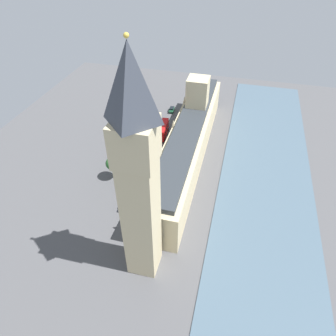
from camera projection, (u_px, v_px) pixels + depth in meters
The scene contains 16 objects.
ground_plane at pixel (182, 157), 106.87m from camera, with size 147.92×147.92×0.00m, color #4C4C4F.
river_thames at pixel (266, 170), 101.25m from camera, with size 28.62×133.13×0.25m, color #475B6B.
parliament_building at pixel (189, 139), 102.95m from camera, with size 11.33×77.92×23.49m.
clock_tower at pixel (138, 178), 56.64m from camera, with size 7.60×7.60×53.62m.
car_dark_green_trailing at pixel (172, 109), 131.53m from camera, with size 2.27×4.78×1.74m.
double_decker_bus_by_river_gate at pixel (163, 130), 115.94m from camera, with size 3.30×10.66×4.75m.
double_decker_bus_near_tower at pixel (147, 147), 107.03m from camera, with size 3.45×10.68×4.75m.
car_blue_midblock at pixel (135, 181), 96.16m from camera, with size 1.95×4.21×1.74m.
car_silver_corner at pixel (123, 205), 88.05m from camera, with size 2.07×4.62×1.74m.
pedestrian_opposite_hall at pixel (171, 139), 114.21m from camera, with size 0.64×0.71×1.71m.
pedestrian_leading at pixel (182, 109), 131.88m from camera, with size 0.54×0.64×1.71m.
pedestrian_far_end at pixel (180, 115), 128.17m from camera, with size 0.65×0.58×1.57m.
plane_tree_kerbside at pixel (141, 119), 114.17m from camera, with size 5.61×5.61×9.09m.
plane_tree_under_trees at pixel (113, 163), 94.80m from camera, with size 4.75×4.75×8.00m.
plane_tree_slot_10 at pixel (128, 136), 105.18m from camera, with size 6.30×6.30×9.58m.
street_lamp_slot_11 at pixel (122, 154), 100.82m from camera, with size 0.56×0.56×6.49m.
Camera 1 is at (-16.60, 83.09, 65.42)m, focal length 32.54 mm.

